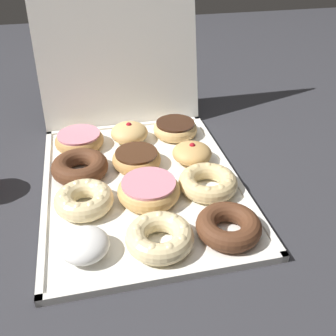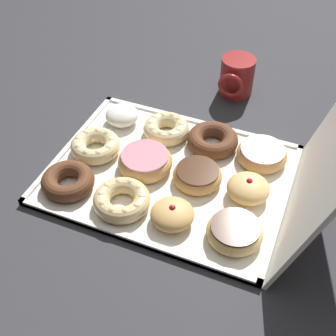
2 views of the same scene
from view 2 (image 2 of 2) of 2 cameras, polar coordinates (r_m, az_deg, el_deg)
name	(u,v)px [view 2 (image 2 of 2)]	position (r m, az deg, el deg)	size (l,w,h in m)	color
ground_plane	(169,176)	(1.01, 0.19, -1.05)	(3.00, 3.00, 0.00)	#333338
donut_box	(169,175)	(1.00, 0.19, -0.84)	(0.40, 0.52, 0.01)	white
powdered_filled_donut_0	(122,115)	(1.13, -5.88, 6.68)	(0.08, 0.08, 0.04)	white
cruller_donut_1	(95,146)	(1.05, -9.23, 2.82)	(0.12, 0.12, 0.04)	beige
chocolate_cake_ring_donut_2	(68,181)	(0.98, -12.61, -1.62)	(0.11, 0.11, 0.04)	#59331E
cruller_donut_3	(166,128)	(1.08, -0.23, 5.07)	(0.11, 0.11, 0.04)	beige
pink_frosted_donut_4	(145,161)	(1.00, -2.92, 0.89)	(0.12, 0.12, 0.04)	tan
cruller_donut_5	(122,200)	(0.92, -5.90, -4.02)	(0.12, 0.12, 0.04)	#EACC8C
chocolate_cake_ring_donut_6	(213,140)	(1.06, 5.68, 3.57)	(0.12, 0.12, 0.04)	#59331E
chocolate_frosted_donut_7	(198,175)	(0.97, 3.78, -0.87)	(0.11, 0.11, 0.04)	tan
jelly_filled_donut_8	(172,214)	(0.89, 0.55, -5.90)	(0.09, 0.09, 0.05)	tan
pink_frosted_donut_9	(262,154)	(1.04, 11.85, 1.75)	(0.11, 0.11, 0.03)	tan
jelly_filled_donut_10	(248,188)	(0.95, 10.19, -2.48)	(0.09, 0.09, 0.05)	#E5B770
chocolate_frosted_donut_11	(235,231)	(0.88, 8.48, -7.99)	(0.11, 0.11, 0.04)	#E5B770
coffee_mug	(237,76)	(1.24, 8.73, 11.50)	(0.11, 0.09, 0.10)	maroon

